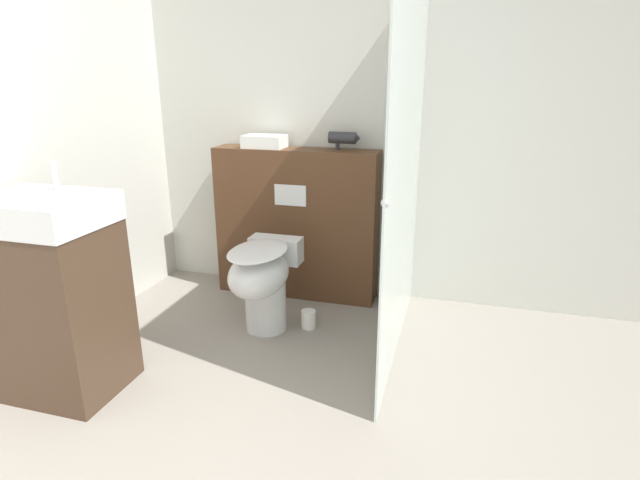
# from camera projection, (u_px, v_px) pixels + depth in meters

# --- Properties ---
(wall_back) EXTENTS (8.00, 0.06, 2.50)m
(wall_back) POSITION_uv_depth(u_px,v_px,m) (343.00, 116.00, 3.35)
(wall_back) COLOR silver
(wall_back) RESTS_ON ground_plane
(partition_panel) EXTENTS (1.13, 0.25, 1.04)m
(partition_panel) POSITION_uv_depth(u_px,v_px,m) (297.00, 223.00, 3.49)
(partition_panel) COLOR #51331E
(partition_panel) RESTS_ON ground_plane
(shower_glass) EXTENTS (0.04, 1.43, 2.12)m
(shower_glass) POSITION_uv_depth(u_px,v_px,m) (406.00, 165.00, 2.59)
(shower_glass) COLOR silver
(shower_glass) RESTS_ON ground_plane
(toilet) EXTENTS (0.33, 0.60, 0.55)m
(toilet) POSITION_uv_depth(u_px,v_px,m) (263.00, 279.00, 2.99)
(toilet) COLOR white
(toilet) RESTS_ON ground_plane
(sink_vanity) EXTENTS (0.57, 0.45, 1.13)m
(sink_vanity) POSITION_uv_depth(u_px,v_px,m) (55.00, 296.00, 2.39)
(sink_vanity) COLOR #473323
(sink_vanity) RESTS_ON ground_plane
(hair_drier) EXTENTS (0.21, 0.08, 0.12)m
(hair_drier) POSITION_uv_depth(u_px,v_px,m) (344.00, 138.00, 3.25)
(hair_drier) COLOR #2D2D33
(hair_drier) RESTS_ON partition_panel
(folded_towel) EXTENTS (0.27, 0.19, 0.08)m
(folded_towel) POSITION_uv_depth(u_px,v_px,m) (265.00, 141.00, 3.36)
(folded_towel) COLOR white
(folded_towel) RESTS_ON partition_panel
(spare_toilet_roll) EXTENTS (0.09, 0.09, 0.11)m
(spare_toilet_roll) POSITION_uv_depth(u_px,v_px,m) (308.00, 319.00, 3.11)
(spare_toilet_roll) COLOR white
(spare_toilet_roll) RESTS_ON ground_plane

